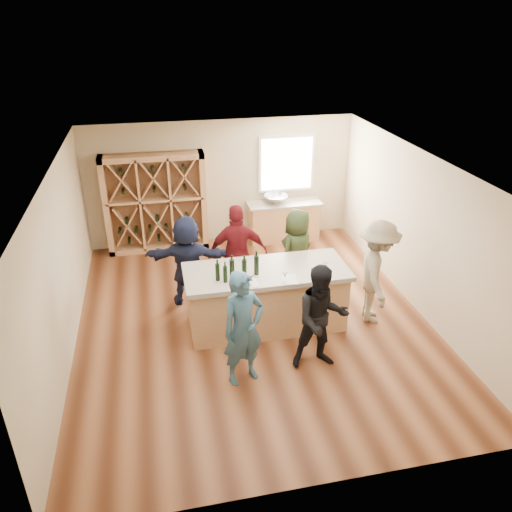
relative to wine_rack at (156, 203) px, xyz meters
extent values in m
cube|color=brown|center=(1.50, -3.27, -1.15)|extent=(6.00, 7.00, 0.10)
cube|color=white|center=(1.50, -3.27, 1.75)|extent=(6.00, 7.00, 0.10)
cube|color=beige|center=(1.50, 0.28, 0.30)|extent=(6.00, 0.10, 2.80)
cube|color=beige|center=(1.50, -6.82, 0.30)|extent=(6.00, 0.10, 2.80)
cube|color=beige|center=(-1.55, -3.27, 0.30)|extent=(0.10, 7.00, 2.80)
cube|color=beige|center=(4.55, -3.27, 0.30)|extent=(0.10, 7.00, 2.80)
cube|color=white|center=(3.00, 0.20, 0.65)|extent=(1.30, 0.06, 1.30)
cube|color=white|center=(3.00, 0.17, 0.65)|extent=(1.18, 0.01, 1.18)
cube|color=tan|center=(0.00, 0.00, 0.00)|extent=(2.20, 0.45, 2.20)
cube|color=tan|center=(2.90, -0.07, -0.67)|extent=(1.60, 0.58, 0.86)
cube|color=#A59A88|center=(2.90, -0.07, -0.21)|extent=(1.70, 0.62, 0.06)
imported|color=silver|center=(2.70, -0.07, -0.09)|extent=(0.54, 0.54, 0.19)
cylinder|color=silver|center=(2.70, 0.11, -0.03)|extent=(0.02, 0.02, 0.30)
cube|color=tan|center=(1.69, -3.46, -0.60)|extent=(2.60, 1.00, 1.00)
cube|color=#A59A88|center=(1.69, -3.46, -0.06)|extent=(2.72, 1.12, 0.08)
cylinder|color=black|center=(0.86, -3.64, 0.12)|extent=(0.09, 0.09, 0.29)
cylinder|color=black|center=(0.97, -3.72, 0.12)|extent=(0.07, 0.07, 0.27)
cylinder|color=black|center=(1.10, -3.61, 0.14)|extent=(0.09, 0.09, 0.32)
cylinder|color=black|center=(1.29, -3.64, 0.14)|extent=(0.09, 0.09, 0.31)
cylinder|color=black|center=(1.50, -3.58, 0.14)|extent=(0.09, 0.09, 0.33)
cone|color=white|center=(1.35, -3.91, 0.07)|extent=(0.08, 0.08, 0.17)
cone|color=white|center=(1.87, -3.95, 0.07)|extent=(0.09, 0.09, 0.18)
cone|color=white|center=(2.34, -3.94, 0.07)|extent=(0.09, 0.09, 0.19)
cone|color=white|center=(2.60, -3.76, 0.06)|extent=(0.08, 0.08, 0.17)
cube|color=white|center=(1.37, -3.82, -0.02)|extent=(0.21, 0.28, 0.00)
cube|color=white|center=(1.98, -3.85, -0.02)|extent=(0.28, 0.36, 0.00)
cube|color=white|center=(2.50, -3.88, -0.02)|extent=(0.26, 0.32, 0.00)
imported|color=#335972|center=(1.06, -4.76, -0.21)|extent=(0.77, 0.67, 1.78)
imported|color=black|center=(2.25, -4.68, -0.25)|extent=(0.85, 0.49, 1.70)
imported|color=gray|center=(3.57, -3.67, -0.17)|extent=(0.87, 1.31, 1.86)
imported|color=#590F14|center=(1.39, -2.46, -0.17)|extent=(1.12, 0.63, 1.86)
imported|color=#263319|center=(2.52, -2.44, -0.26)|extent=(0.98, 0.90, 1.67)
imported|color=#191E38|center=(0.47, -2.43, -0.24)|extent=(1.67, 0.85, 1.71)
camera|label=1|loc=(0.03, -10.50, 3.88)|focal=35.00mm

